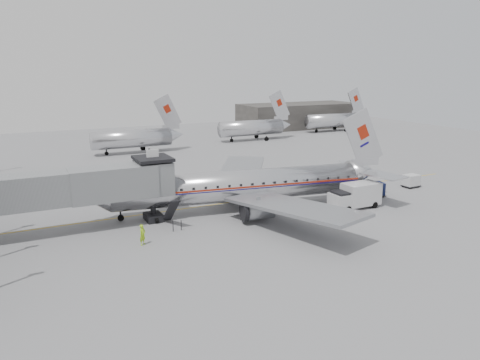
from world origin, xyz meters
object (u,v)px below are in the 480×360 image
object	(u,v)px
baggage_cart_white	(411,181)
ramp_worker	(142,235)
service_van	(355,195)
baggage_cart_navy	(374,189)
airliner	(246,185)

from	to	relation	value
baggage_cart_white	ramp_worker	xyz separation A→B (m)	(-35.90, -4.42, 0.06)
baggage_cart_white	ramp_worker	size ratio (longest dim) A/B	1.16
service_van	baggage_cart_navy	bearing A→B (deg)	27.12
airliner	baggage_cart_white	xyz separation A→B (m)	(23.24, -0.90, -1.80)
airliner	service_van	xyz separation A→B (m)	(10.83, -4.90, -1.23)
airliner	baggage_cart_navy	world-z (taller)	airliner
baggage_cart_navy	baggage_cart_white	world-z (taller)	baggage_cart_navy
baggage_cart_navy	ramp_worker	xyz separation A→B (m)	(-28.59, -3.07, 0.01)
airliner	ramp_worker	xyz separation A→B (m)	(-12.66, -5.32, -1.74)
airliner	ramp_worker	bearing A→B (deg)	-148.32
baggage_cart_white	service_van	bearing A→B (deg)	-165.17
airliner	service_van	bearing A→B (deg)	-15.47
airliner	service_van	world-z (taller)	airliner
baggage_cart_navy	baggage_cart_white	distance (m)	7.43
baggage_cart_white	ramp_worker	distance (m)	36.17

